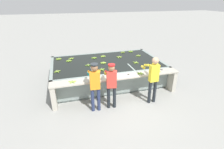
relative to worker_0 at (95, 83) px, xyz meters
The scene contains 25 objects.
ground_plane 1.42m from the worker_0, 16.58° to the left, with size 80.00×80.00×0.00m, color #999993.
wash_tank 2.43m from the worker_0, 66.25° to the left, with size 4.78×2.87×0.90m.
work_ledge 1.14m from the worker_0, 28.13° to the left, with size 4.78×0.45×0.90m.
worker_0 is the anchor object (origin of this frame).
worker_1 0.56m from the worker_0, ahead, with size 0.48×0.74×1.60m.
worker_2 2.03m from the worker_0, ahead, with size 0.42×0.72×1.71m.
banana_bunch_floating_0 3.27m from the worker_0, 109.46° to the left, with size 0.28×0.28×0.08m.
banana_bunch_floating_1 3.06m from the worker_0, 71.70° to the left, with size 0.27×0.28×0.08m.
banana_bunch_floating_2 1.92m from the worker_0, 87.48° to the left, with size 0.28×0.28×0.08m.
banana_bunch_floating_3 3.08m from the worker_0, 57.07° to the left, with size 0.27×0.27×0.08m.
banana_bunch_floating_4 3.88m from the worker_0, 57.30° to the left, with size 0.27×0.27×0.08m.
banana_bunch_floating_5 1.95m from the worker_0, 126.57° to the left, with size 0.27×0.27×0.08m.
banana_bunch_floating_6 2.69m from the worker_0, 37.85° to the left, with size 0.23×0.23×0.08m.
banana_bunch_floating_7 3.04m from the worker_0, 100.07° to the left, with size 0.28×0.27×0.08m.
banana_bunch_floating_8 2.83m from the worker_0, 79.70° to the left, with size 0.27×0.28×0.08m.
banana_bunch_floating_9 2.77m from the worker_0, 103.74° to the left, with size 0.28×0.28×0.08m.
banana_bunch_floating_10 1.38m from the worker_0, 67.82° to the left, with size 0.27×0.27×0.08m.
banana_bunch_floating_11 2.15m from the worker_0, 69.35° to the left, with size 0.28×0.28×0.08m.
banana_bunch_floating_12 4.18m from the worker_0, 52.38° to the left, with size 0.28×0.27×0.08m.
banana_bunch_floating_13 3.64m from the worker_0, 43.77° to the left, with size 0.28×0.28×0.08m.
banana_bunch_ledge_0 1.88m from the worker_0, 15.08° to the left, with size 0.27×0.28×0.08m.
banana_bunch_ledge_1 0.84m from the worker_0, 144.00° to the left, with size 0.28×0.27×0.08m.
banana_bunch_ledge_2 2.54m from the worker_0, 10.25° to the left, with size 0.28×0.28×0.08m.
knife_0 2.88m from the worker_0, 11.64° to the left, with size 0.31×0.21×0.02m.
knife_1 1.54m from the worker_0, 22.85° to the left, with size 0.30×0.23×0.02m.
Camera 1 is at (-1.81, -5.20, 3.51)m, focal length 28.00 mm.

